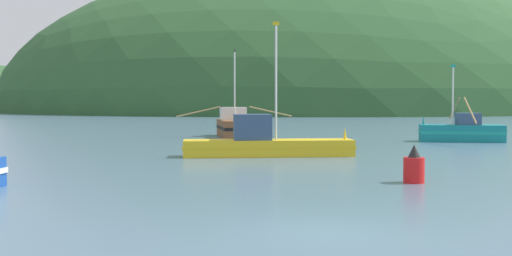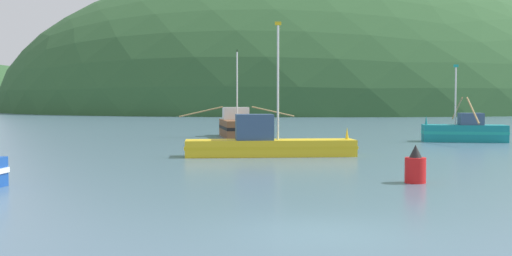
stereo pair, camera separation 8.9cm
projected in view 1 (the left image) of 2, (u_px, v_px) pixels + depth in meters
The scene contains 6 objects.
ground_plane at pixel (323, 234), 14.62m from camera, with size 600.00×600.00×0.00m, color slate.
hill_mid_right at pixel (299, 111), 178.85m from camera, with size 170.89×136.72×80.77m, color #2D562D.
fishing_boat_teal at pixel (462, 131), 46.54m from camera, with size 6.42×10.78×5.88m.
fishing_boat_brown at pixel (235, 126), 52.64m from camera, with size 9.90×7.09×7.52m.
fishing_boat_yellow at pixel (265, 143), 34.60m from camera, with size 9.82×2.68×7.60m.
channel_buoy at pixel (414, 167), 23.57m from camera, with size 0.81×0.81×1.48m.
Camera 1 is at (-1.68, -14.48, 3.22)m, focal length 42.83 mm.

